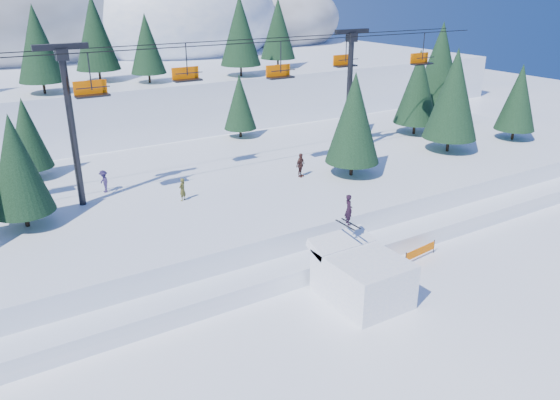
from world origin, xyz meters
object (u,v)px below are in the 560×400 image
chairlift (230,85)px  banner_far (402,237)px  banner_near (420,251)px  jump_kicker (361,275)px

chairlift → banner_far: bearing=-61.9°
chairlift → banner_near: size_ratio=16.21×
chairlift → banner_near: 17.55m
jump_kicker → banner_far: 7.60m
jump_kicker → chairlift: (0.23, 15.58, 7.95)m
jump_kicker → banner_near: 6.34m
banner_far → jump_kicker: bearing=-150.7°
jump_kicker → banner_far: bearing=29.3°
jump_kicker → banner_near: jump_kicker is taller
banner_near → banner_far: size_ratio=1.01×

